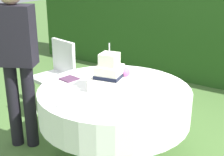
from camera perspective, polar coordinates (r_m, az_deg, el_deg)
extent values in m
cylinder|color=#4C4C51|center=(2.94, 0.44, -8.67)|extent=(0.11, 0.11, 0.69)
cylinder|color=olive|center=(2.79, 0.46, -2.20)|extent=(1.30, 1.30, 0.03)
cylinder|color=white|center=(2.84, 0.45, -4.48)|extent=(1.33, 1.33, 0.28)
cube|color=silver|center=(2.75, -0.47, -0.97)|extent=(0.34, 0.34, 0.11)
cube|color=silver|center=(2.71, -0.47, 1.14)|extent=(0.24, 0.24, 0.11)
cube|color=black|center=(2.72, -0.47, 0.45)|extent=(0.25, 0.25, 0.03)
cube|color=silver|center=(2.68, -0.48, 3.30)|extent=(0.17, 0.17, 0.11)
sphere|color=#C6599E|center=(2.77, 2.29, 0.98)|extent=(0.09, 0.09, 0.09)
cylinder|color=silver|center=(2.65, -0.49, 5.30)|extent=(0.01, 0.01, 0.09)
cylinder|color=white|center=(2.49, -8.53, -4.66)|extent=(0.12, 0.12, 0.01)
cylinder|color=white|center=(2.70, -10.66, -2.79)|extent=(0.13, 0.13, 0.01)
cylinder|color=white|center=(3.16, -3.42, 0.95)|extent=(0.11, 0.11, 0.01)
cube|color=#4C2D47|center=(3.02, -7.63, -0.14)|extent=(0.16, 0.16, 0.01)
cylinder|color=white|center=(3.96, -13.58, -3.31)|extent=(0.03, 0.03, 0.45)
cylinder|color=white|center=(3.71, -10.99, -4.75)|extent=(0.03, 0.03, 0.45)
cylinder|color=white|center=(4.12, -9.79, -2.11)|extent=(0.03, 0.03, 0.45)
cylinder|color=white|center=(3.88, -7.07, -3.40)|extent=(0.03, 0.03, 0.45)
cube|color=white|center=(3.82, -10.59, 0.01)|extent=(0.47, 0.47, 0.04)
cube|color=white|center=(3.85, -8.58, 3.73)|extent=(0.40, 0.12, 0.40)
cylinder|color=black|center=(3.30, -17.00, -4.71)|extent=(0.12, 0.12, 0.85)
cylinder|color=black|center=(3.25, -14.38, -4.89)|extent=(0.12, 0.12, 0.85)
cube|color=black|center=(3.06, -16.94, 7.20)|extent=(0.41, 0.35, 0.55)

